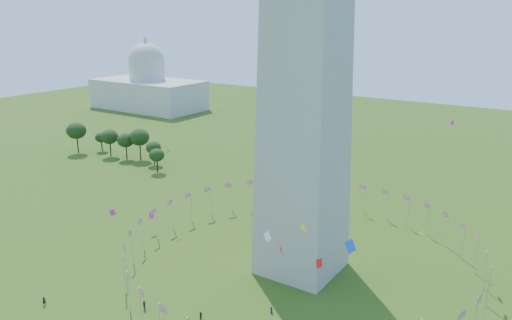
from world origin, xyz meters
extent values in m
cylinder|color=silver|center=(40.00, 50.00, 4.50)|extent=(0.24, 0.24, 9.00)
cylinder|color=silver|center=(39.39, 56.95, 4.50)|extent=(0.24, 0.24, 9.00)
cylinder|color=silver|center=(37.59, 63.68, 4.50)|extent=(0.24, 0.24, 9.00)
cylinder|color=silver|center=(34.64, 70.00, 4.50)|extent=(0.24, 0.24, 9.00)
cylinder|color=silver|center=(30.64, 75.71, 4.50)|extent=(0.24, 0.24, 9.00)
cylinder|color=silver|center=(25.71, 80.64, 4.50)|extent=(0.24, 0.24, 9.00)
cylinder|color=silver|center=(20.00, 84.64, 4.50)|extent=(0.24, 0.24, 9.00)
cylinder|color=silver|center=(13.68, 87.59, 4.50)|extent=(0.24, 0.24, 9.00)
cylinder|color=silver|center=(6.95, 89.39, 4.50)|extent=(0.24, 0.24, 9.00)
cylinder|color=silver|center=(0.00, 90.00, 4.50)|extent=(0.24, 0.24, 9.00)
cylinder|color=silver|center=(-6.95, 89.39, 4.50)|extent=(0.24, 0.24, 9.00)
cylinder|color=silver|center=(-13.68, 87.59, 4.50)|extent=(0.24, 0.24, 9.00)
cylinder|color=silver|center=(-20.00, 84.64, 4.50)|extent=(0.24, 0.24, 9.00)
cylinder|color=silver|center=(-25.71, 80.64, 4.50)|extent=(0.24, 0.24, 9.00)
cylinder|color=silver|center=(-30.64, 75.71, 4.50)|extent=(0.24, 0.24, 9.00)
cylinder|color=silver|center=(-34.64, 70.00, 4.50)|extent=(0.24, 0.24, 9.00)
cylinder|color=silver|center=(-37.59, 63.68, 4.50)|extent=(0.24, 0.24, 9.00)
cylinder|color=silver|center=(-39.39, 56.95, 4.50)|extent=(0.24, 0.24, 9.00)
cylinder|color=silver|center=(-40.00, 50.00, 4.50)|extent=(0.24, 0.24, 9.00)
cylinder|color=silver|center=(-39.39, 43.05, 4.50)|extent=(0.24, 0.24, 9.00)
cylinder|color=silver|center=(-37.59, 36.32, 4.50)|extent=(0.24, 0.24, 9.00)
cylinder|color=silver|center=(-34.64, 30.00, 4.50)|extent=(0.24, 0.24, 9.00)
cylinder|color=silver|center=(-30.64, 24.29, 4.50)|extent=(0.24, 0.24, 9.00)
cylinder|color=silver|center=(-25.71, 19.36, 4.50)|extent=(0.24, 0.24, 9.00)
cylinder|color=silver|center=(-20.00, 15.36, 4.50)|extent=(0.24, 0.24, 9.00)
cylinder|color=silver|center=(-13.68, 12.41, 4.50)|extent=(0.24, 0.24, 9.00)
cylinder|color=silver|center=(39.39, 43.05, 4.50)|extent=(0.24, 0.24, 9.00)
imported|color=black|center=(-6.24, 20.87, 0.89)|extent=(1.52, 1.76, 1.78)
imported|color=#2B1848|center=(4.01, 30.51, 0.73)|extent=(0.64, 0.81, 1.46)
imported|color=black|center=(-36.42, 7.21, 0.94)|extent=(0.69, 0.81, 1.89)
imported|color=#361B52|center=(-18.18, 17.46, 0.92)|extent=(1.73, 1.74, 1.85)
plane|color=yellow|center=(14.23, 23.58, 23.59)|extent=(1.93, 1.14, 2.20)
plane|color=blue|center=(29.42, 6.46, 31.39)|extent=(1.57, 0.97, 1.73)
plane|color=#CC2699|center=(-18.73, 12.00, 22.85)|extent=(0.31, 1.48, 1.51)
plane|color=green|center=(-44.76, 54.31, 20.88)|extent=(0.32, 1.86, 1.83)
plane|color=green|center=(1.57, 43.85, 11.64)|extent=(1.42, 0.51, 1.51)
plane|color=white|center=(9.23, 20.49, 21.96)|extent=(1.92, 0.69, 1.83)
plane|color=#CC2699|center=(28.64, 57.91, 36.82)|extent=(0.41, 1.01, 1.09)
plane|color=red|center=(16.18, 26.07, 16.59)|extent=(1.54, 0.98, 1.74)
plane|color=#CC2699|center=(-43.58, 45.37, 5.00)|extent=(0.31, 2.11, 2.09)
plane|color=yellow|center=(30.83, 33.35, 23.22)|extent=(1.08, 0.40, 1.11)
plane|color=red|center=(7.76, 27.42, 16.44)|extent=(1.64, 2.20, 2.68)
ellipsoid|color=#264617|center=(-129.21, 87.07, 6.49)|extent=(8.31, 8.31, 12.99)
ellipsoid|color=#264617|center=(-122.85, 94.67, 4.05)|extent=(5.18, 5.18, 8.10)
ellipsoid|color=#264617|center=(-113.10, 91.07, 5.62)|extent=(7.19, 7.19, 11.24)
ellipsoid|color=#264617|center=(-104.02, 91.62, 5.39)|extent=(6.90, 6.90, 10.78)
ellipsoid|color=#264617|center=(-98.88, 94.41, 6.32)|extent=(8.09, 8.09, 12.64)
ellipsoid|color=#264617|center=(-89.01, 92.21, 4.65)|extent=(5.95, 5.95, 9.30)
ellipsoid|color=#264617|center=(-80.81, 85.62, 4.52)|extent=(5.78, 5.78, 9.04)
camera|label=1|loc=(49.47, -43.87, 57.41)|focal=35.00mm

